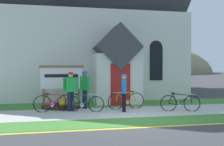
% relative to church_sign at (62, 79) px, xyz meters
% --- Properties ---
extents(ground, '(140.00, 140.00, 0.00)m').
position_rel_church_sign_xyz_m(ground, '(2.57, 0.06, -1.35)').
color(ground, '#3D3D3F').
extents(sidewalk_slab, '(32.00, 2.52, 0.01)m').
position_rel_church_sign_xyz_m(sidewalk_slab, '(0.25, -2.17, -1.34)').
color(sidewalk_slab, '#B7B5AD').
rests_on(sidewalk_slab, ground).
extents(grass_verge, '(32.00, 1.43, 0.01)m').
position_rel_church_sign_xyz_m(grass_verge, '(0.25, -4.15, -1.34)').
color(grass_verge, '#427F33').
rests_on(grass_verge, ground).
extents(church_lawn, '(24.00, 2.21, 0.01)m').
position_rel_church_sign_xyz_m(church_lawn, '(0.25, 0.19, -1.34)').
color(church_lawn, '#427F33').
rests_on(church_lawn, ground).
extents(curb_paint_stripe, '(28.00, 0.16, 0.01)m').
position_rel_church_sign_xyz_m(curb_paint_stripe, '(0.25, -5.01, -1.34)').
color(curb_paint_stripe, yellow).
rests_on(curb_paint_stripe, ground).
extents(church_building, '(15.18, 12.61, 13.04)m').
position_rel_church_sign_xyz_m(church_building, '(-0.04, 6.44, 3.43)').
color(church_building, silver).
rests_on(church_building, ground).
extents(church_sign, '(2.14, 0.21, 2.01)m').
position_rel_church_sign_xyz_m(church_sign, '(0.00, 0.00, 0.00)').
color(church_sign, '#7F6047').
rests_on(church_sign, ground).
extents(flower_bed, '(1.88, 1.88, 0.34)m').
position_rel_church_sign_xyz_m(flower_bed, '(0.01, -0.38, -1.25)').
color(flower_bed, '#382319').
rests_on(flower_bed, ground).
extents(bicycle_silver, '(1.67, 0.52, 0.80)m').
position_rel_church_sign_xyz_m(bicycle_silver, '(0.94, -1.77, -0.98)').
color(bicycle_silver, black).
rests_on(bicycle_silver, ground).
extents(bicycle_white, '(1.73, 0.22, 0.82)m').
position_rel_church_sign_xyz_m(bicycle_white, '(-0.33, -1.51, -0.96)').
color(bicycle_white, black).
rests_on(bicycle_white, ground).
extents(bicycle_black, '(1.73, 0.22, 0.84)m').
position_rel_church_sign_xyz_m(bicycle_black, '(2.90, -1.43, -0.96)').
color(bicycle_black, black).
rests_on(bicycle_black, ground).
extents(bicycle_yellow, '(1.65, 0.54, 0.83)m').
position_rel_church_sign_xyz_m(bicycle_yellow, '(5.04, -2.48, -0.98)').
color(bicycle_yellow, black).
rests_on(bicycle_yellow, ground).
extents(cyclist_in_red_jersey, '(0.42, 0.75, 1.74)m').
position_rel_church_sign_xyz_m(cyclist_in_red_jersey, '(1.04, -0.95, -0.32)').
color(cyclist_in_red_jersey, '#191E38').
rests_on(cyclist_in_red_jersey, ground).
extents(cyclist_in_blue_jersey, '(0.30, 0.68, 1.62)m').
position_rel_church_sign_xyz_m(cyclist_in_blue_jersey, '(2.61, -2.14, -0.41)').
color(cyclist_in_blue_jersey, black).
rests_on(cyclist_in_blue_jersey, ground).
extents(cyclist_in_yellow_jersey, '(0.67, 0.33, 1.71)m').
position_rel_church_sign_xyz_m(cyclist_in_yellow_jersey, '(0.38, -1.55, -0.34)').
color(cyclist_in_yellow_jersey, '#191E38').
rests_on(cyclist_in_yellow_jersey, ground).
extents(roadside_conifer, '(3.45, 3.45, 7.49)m').
position_rel_church_sign_xyz_m(roadside_conifer, '(7.48, 6.22, 3.65)').
color(roadside_conifer, '#3D2D1E').
rests_on(roadside_conifer, ground).
extents(distant_hill, '(102.57, 50.54, 24.81)m').
position_rel_church_sign_xyz_m(distant_hill, '(-6.75, 59.90, -1.35)').
color(distant_hill, '#847A5B').
rests_on(distant_hill, ground).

